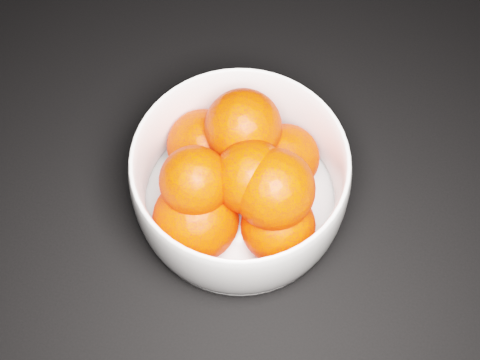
# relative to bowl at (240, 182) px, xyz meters

# --- Properties ---
(bowl) EXTENTS (0.20, 0.20, 0.09)m
(bowl) POSITION_rel_bowl_xyz_m (0.00, 0.00, 0.00)
(bowl) COLOR white
(bowl) RESTS_ON ground
(orange_pile) EXTENTS (0.15, 0.15, 0.11)m
(orange_pile) POSITION_rel_bowl_xyz_m (-0.00, -0.01, 0.02)
(orange_pile) COLOR #FF2100
(orange_pile) RESTS_ON bowl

